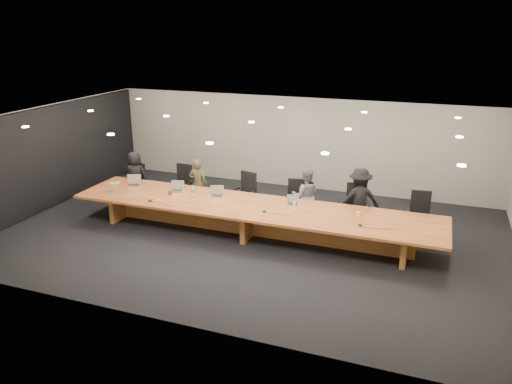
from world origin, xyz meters
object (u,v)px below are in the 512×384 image
person_b (198,184)px  laptop_d (293,200)px  laptop_c (217,191)px  av_box (110,192)px  water_bottle (193,191)px  mic_left (150,201)px  laptop_a (133,181)px  chair_mid_left (244,193)px  mic_right (360,225)px  laptop_b (177,186)px  chair_mid_right (295,200)px  mic_center (264,211)px  person_d (359,199)px  chair_right (357,207)px  chair_far_left (135,182)px  conference_table (252,215)px  person_a (136,176)px  paper_cup_near (294,204)px  person_c (306,196)px  chair_left (181,185)px  amber_mug (170,193)px  chair_far_right (420,215)px  paper_cup_far (359,214)px

person_b → laptop_d: bearing=161.9°
laptop_c → av_box: size_ratio=1.52×
water_bottle → mic_left: size_ratio=1.97×
person_b → laptop_a: (-1.51, -0.83, 0.18)m
chair_mid_left → mic_right: chair_mid_left is taller
laptop_b → laptop_c: 1.15m
chair_mid_right → mic_center: 1.66m
chair_mid_right → laptop_a: bearing=-173.1°
chair_mid_left → laptop_c: bearing=-96.7°
laptop_a → water_bottle: bearing=-28.4°
person_d → water_bottle: size_ratio=6.32×
chair_mid_right → av_box: size_ratio=4.79×
laptop_a → chair_right: bearing=-14.1°
chair_far_left → mic_center: (4.52, -1.52, 0.24)m
laptop_c → laptop_d: 1.96m
chair_far_left → laptop_b: 2.13m
conference_table → chair_mid_left: bearing=119.0°
chair_far_left → chair_right: bearing=3.3°
chair_far_left → chair_right: 6.42m
conference_table → person_b: 2.34m
chair_mid_right → laptop_b: (-2.90, -1.01, 0.35)m
person_a → paper_cup_near: person_a is taller
laptop_d → person_c: bearing=68.3°
person_d → mic_right: (0.28, -1.61, -0.02)m
chair_far_left → water_bottle: bearing=-20.4°
chair_left → mic_right: bearing=-17.7°
chair_far_left → person_d: bearing=4.0°
laptop_a → amber_mug: laptop_a is taller
laptop_a → chair_far_left: bearing=100.1°
laptop_b → paper_cup_near: 3.16m
laptop_a → av_box: bearing=-130.8°
laptop_c → chair_far_right: bearing=-8.0°
chair_left → person_a: person_a is taller
person_d → person_a: bearing=-21.3°
chair_mid_right → paper_cup_far: size_ratio=11.51×
chair_far_right → laptop_c: (-4.87, -1.00, 0.33)m
chair_far_right → person_b: bearing=176.1°
chair_mid_right → paper_cup_near: 1.04m
laptop_c → paper_cup_far: 3.57m
laptop_a → mic_center: 4.00m
conference_table → mic_center: size_ratio=77.05×
person_d → av_box: bearing=-6.8°
chair_right → laptop_a: (-5.84, -0.85, 0.30)m
chair_right → mic_right: bearing=-92.1°
chair_far_right → amber_mug: 6.18m
person_c → chair_far_left: bearing=-16.8°
paper_cup_near → amber_mug: bearing=-173.5°
av_box → paper_cup_near: bearing=-11.0°
chair_mid_right → laptop_c: size_ratio=3.14×
paper_cup_near → av_box: 4.78m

